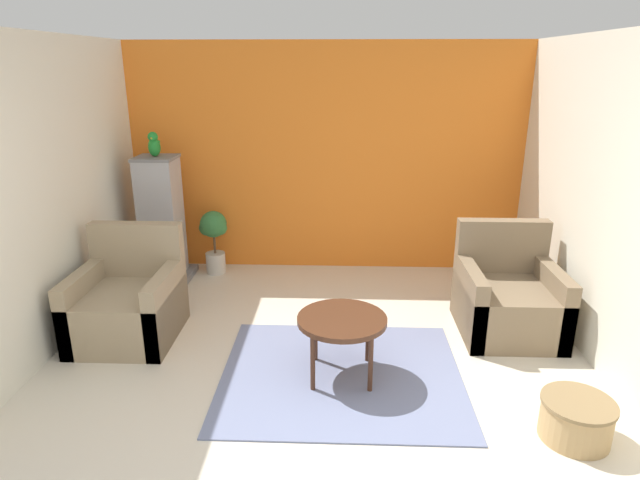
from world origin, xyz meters
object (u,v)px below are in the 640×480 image
Objects in this scene: coffee_table at (342,323)px; armchair_left at (128,304)px; parrot at (154,145)px; wicker_basket at (576,418)px; armchair_right at (507,300)px; birdcage at (162,222)px; potted_plant at (214,234)px.

armchair_left is (-1.87, 0.58, -0.15)m from coffee_table.
wicker_basket is at bearing -36.62° from parrot.
coffee_table is 0.72× the size of armchair_right.
wicker_basket is (3.47, -2.58, -1.34)m from parrot.
wicker_basket is (3.47, -2.58, -0.51)m from birdcage.
potted_plant is at bearing 124.69° from coffee_table.
coffee_table is 0.49× the size of birdcage.
potted_plant is (0.52, 0.19, -1.03)m from parrot.
parrot reaches higher than birdcage.
birdcage is at bearing -90.00° from parrot.
wicker_basket is (3.36, -1.25, -0.15)m from armchair_left.
birdcage is 0.58m from potted_plant.
armchair_left is 1.58m from potted_plant.
potted_plant is at bearing 20.20° from birdcage.
potted_plant is at bearing 136.85° from wicker_basket.
armchair_right is at bearing 3.92° from armchair_left.
potted_plant is (0.52, 0.19, -0.20)m from birdcage.
armchair_right reaches higher than potted_plant.
potted_plant reaches higher than wicker_basket.
coffee_table is 1.96m from armchair_left.
coffee_table reaches higher than wicker_basket.
parrot is at bearing 135.88° from coffee_table.
armchair_left reaches higher than wicker_basket.
armchair_left reaches higher than potted_plant.
potted_plant is at bearing 19.99° from parrot.
armchair_left is 1.79m from parrot.
coffee_table is at bearing -55.31° from potted_plant.
armchair_left reaches higher than coffee_table.
parrot is (-3.45, 1.10, 1.19)m from armchair_right.
birdcage is 1.87× the size of potted_plant.
potted_plant is (0.41, 1.52, 0.16)m from armchair_left.
parrot is at bearing -160.01° from potted_plant.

